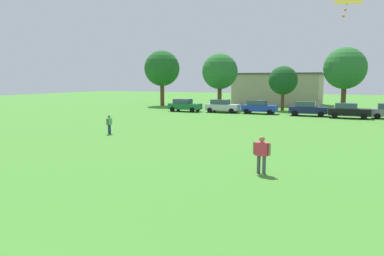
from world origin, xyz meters
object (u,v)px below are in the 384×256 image
(parked_car_silver_1, at_px, (222,106))
(tree_far_left, at_px, (162,69))
(tree_center_left, at_px, (283,81))
(parked_car_black_4, at_px, (349,111))
(parked_car_blue_2, at_px, (259,107))
(tree_center_right, at_px, (345,68))
(bystander_midfield, at_px, (109,123))
(parked_car_navy_3, at_px, (308,109))
(tree_left, at_px, (220,72))
(adult_bystander, at_px, (262,152))
(parked_car_green_0, at_px, (184,105))

(parked_car_silver_1, bearing_deg, tree_far_left, 149.33)
(parked_car_silver_1, bearing_deg, tree_center_left, 43.19)
(parked_car_silver_1, distance_m, parked_car_black_4, 15.20)
(parked_car_blue_2, relative_size, tree_center_right, 0.51)
(bystander_midfield, xyz_separation_m, tree_center_left, (8.41, 27.63, 3.24))
(parked_car_navy_3, xyz_separation_m, parked_car_black_4, (4.46, -0.97, 0.00))
(tree_left, xyz_separation_m, tree_center_left, (8.89, 0.90, -1.28))
(bystander_midfield, relative_size, tree_far_left, 0.17)
(adult_bystander, distance_m, bystander_midfield, 15.65)
(adult_bystander, xyz_separation_m, tree_center_right, (2.23, 35.63, 4.67))
(parked_car_black_4, bearing_deg, tree_center_left, 140.07)
(tree_far_left, relative_size, tree_left, 1.12)
(tree_center_left, bearing_deg, bystander_midfield, -106.92)
(bystander_midfield, xyz_separation_m, parked_car_navy_3, (12.51, 21.43, -0.03))
(bystander_midfield, height_order, parked_car_navy_3, parked_car_navy_3)
(parked_car_silver_1, relative_size, parked_car_blue_2, 1.00)
(parked_car_silver_1, relative_size, tree_center_right, 0.51)
(tree_far_left, bearing_deg, bystander_midfield, -68.74)
(tree_center_right, bearing_deg, parked_car_green_0, -158.44)
(parked_car_green_0, height_order, tree_center_left, tree_center_left)
(parked_car_navy_3, distance_m, tree_center_right, 9.24)
(parked_car_black_4, xyz_separation_m, tree_center_right, (-0.84, 7.96, 4.84))
(parked_car_silver_1, bearing_deg, adult_bystander, -67.12)
(adult_bystander, distance_m, parked_car_navy_3, 28.68)
(parked_car_blue_2, relative_size, parked_car_black_4, 1.00)
(parked_car_green_0, bearing_deg, parked_car_black_4, -0.81)
(parked_car_blue_2, height_order, parked_car_black_4, same)
(tree_center_left, bearing_deg, parked_car_silver_1, -136.81)
(parked_car_silver_1, bearing_deg, parked_car_green_0, -172.37)
(tree_center_right, bearing_deg, bystander_midfield, -119.57)
(bystander_midfield, relative_size, parked_car_green_0, 0.35)
(parked_car_silver_1, height_order, tree_center_left, tree_center_left)
(adult_bystander, bearing_deg, tree_center_right, -89.71)
(parked_car_navy_3, bearing_deg, parked_car_silver_1, 179.99)
(parked_car_blue_2, xyz_separation_m, parked_car_navy_3, (5.91, -0.30, 0.00))
(parked_car_navy_3, bearing_deg, tree_center_left, 123.50)
(parked_car_green_0, distance_m, tree_center_right, 21.44)
(tree_far_left, bearing_deg, adult_bystander, -55.27)
(parked_car_green_0, relative_size, parked_car_blue_2, 1.00)
(adult_bystander, height_order, bystander_midfield, adult_bystander)
(parked_car_navy_3, height_order, tree_far_left, tree_far_left)
(parked_car_navy_3, xyz_separation_m, tree_left, (-12.99, 5.30, 4.55))
(parked_car_green_0, xyz_separation_m, parked_car_black_4, (20.27, -0.29, 0.00))
(parked_car_blue_2, xyz_separation_m, tree_far_left, (-17.98, 7.52, 5.17))
(bystander_midfield, distance_m, parked_car_silver_1, 21.51)
(tree_left, bearing_deg, tree_far_left, 166.98)
(bystander_midfield, bearing_deg, tree_center_right, -39.89)
(parked_car_blue_2, distance_m, parked_car_navy_3, 5.92)
(parked_car_blue_2, distance_m, tree_center_right, 12.61)
(tree_far_left, xyz_separation_m, tree_center_right, (27.51, -0.83, -0.34))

